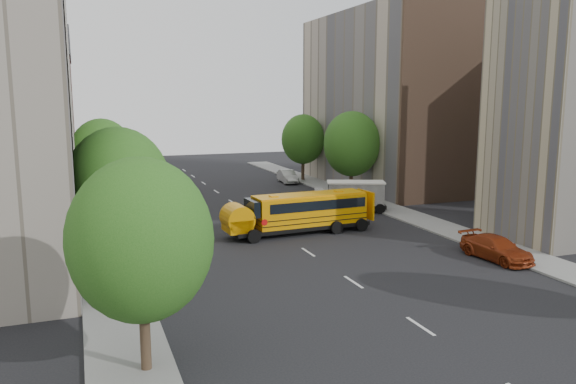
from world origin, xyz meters
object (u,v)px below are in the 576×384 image
street_tree_1 (119,187)px  parked_car_2 (125,189)px  parked_car_0 (151,268)px  parked_car_5 (288,176)px  street_tree_0 (141,240)px  parked_car_3 (496,248)px  street_tree_2 (102,155)px  parked_car_1 (123,206)px  street_tree_4 (352,144)px  school_bus (299,211)px  safari_truck (350,196)px  street_tree_5 (303,139)px

street_tree_1 → parked_car_2: 26.92m
parked_car_0 → parked_car_5: 34.52m
street_tree_0 → parked_car_5: (19.80, 39.06, -3.94)m
street_tree_0 → parked_car_3: size_ratio=1.58×
street_tree_0 → parked_car_2: bearing=86.5°
street_tree_2 → parked_car_1: (1.40, -0.07, -4.15)m
parked_car_5 → street_tree_4: bearing=-73.7°
street_tree_0 → school_bus: size_ratio=0.74×
street_tree_0 → parked_car_5: size_ratio=1.74×
parked_car_0 → parked_car_3: 19.46m
street_tree_0 → safari_truck: street_tree_0 is taller
parked_car_0 → parked_car_2: bearing=-89.1°
street_tree_0 → street_tree_4: bearing=51.8°
parked_car_3 → school_bus: bearing=124.9°
parked_car_3 → parked_car_5: parked_car_5 is taller
street_tree_2 → street_tree_5: (22.00, 12.00, -0.12)m
street_tree_4 → parked_car_1: 21.06m
street_tree_1 → parked_car_5: street_tree_1 is taller
street_tree_1 → parked_car_2: bearing=85.3°
street_tree_5 → parked_car_1: 24.21m
street_tree_4 → parked_car_3: 21.78m
street_tree_0 → parked_car_3: 22.02m
school_bus → safari_truck: bearing=36.3°
parked_car_0 → parked_car_3: (19.20, -3.14, -0.00)m
street_tree_1 → parked_car_0: size_ratio=1.97×
parked_car_3 → street_tree_1: bearing=166.2°
street_tree_2 → parked_car_3: (20.60, -21.29, -4.15)m
street_tree_1 → parked_car_3: size_ratio=1.68×
street_tree_1 → street_tree_4: street_tree_4 is taller
street_tree_4 → parked_car_0: 27.80m
parked_car_0 → parked_car_2: parked_car_0 is taller
street_tree_1 → safari_truck: 23.03m
school_bus → parked_car_2: size_ratio=2.16×
parked_car_0 → parked_car_5: size_ratio=0.94×
street_tree_1 → safari_truck: (19.08, 12.37, -3.63)m
parked_car_0 → street_tree_2: bearing=-82.9°
street_tree_4 → parked_car_0: size_ratio=2.02×
parked_car_0 → parked_car_3: bearing=173.4°
parked_car_2 → parked_car_5: parked_car_5 is taller
street_tree_2 → school_bus: size_ratio=0.77×
safari_truck → parked_car_5: size_ratio=1.45×
street_tree_2 → parked_car_2: (2.20, 8.48, -4.18)m
street_tree_5 → parked_car_5: (-2.20, -0.94, -4.00)m
street_tree_0 → school_bus: street_tree_0 is taller
parked_car_0 → school_bus: bearing=-145.0°
school_bus → safari_truck: 8.82m
parked_car_2 → street_tree_5: bearing=-172.8°
street_tree_0 → street_tree_2: size_ratio=0.96×
safari_truck → street_tree_4: bearing=84.5°
street_tree_2 → school_bus: (12.29, -11.25, -3.27)m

